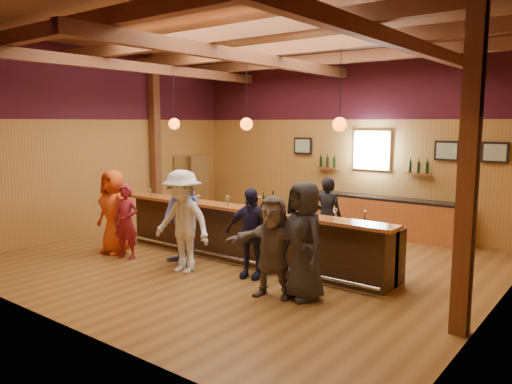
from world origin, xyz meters
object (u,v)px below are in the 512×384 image
at_px(back_bar_cabinet, 381,216).
at_px(bottle_a, 263,202).
at_px(customer_denim, 182,219).
at_px(ice_bucket, 258,202).
at_px(customer_orange, 114,212).
at_px(customer_brown, 272,246).
at_px(customer_white, 182,222).
at_px(customer_navy, 251,233).
at_px(bartender, 327,216).
at_px(bar_counter, 252,234).
at_px(stainless_fridge, 192,187).
at_px(customer_redvest, 126,222).
at_px(customer_dark, 304,240).

relative_size(back_bar_cabinet, bottle_a, 12.92).
bearing_deg(customer_denim, ice_bucket, 47.70).
height_order(customer_orange, ice_bucket, customer_orange).
bearing_deg(customer_brown, customer_white, 161.39).
distance_m(customer_navy, bartender, 2.14).
distance_m(customer_denim, customer_white, 0.43).
height_order(bar_counter, bartender, bartender).
bearing_deg(customer_orange, bottle_a, 24.58).
distance_m(customer_navy, customer_brown, 1.05).
distance_m(ice_bucket, bottle_a, 0.10).
xyz_separation_m(stainless_fridge, customer_navy, (4.82, -3.39, -0.10)).
relative_size(back_bar_cabinet, bartender, 2.44).
height_order(bar_counter, customer_redvest, customer_redvest).
bearing_deg(customer_brown, customer_denim, 154.72).
height_order(customer_denim, customer_dark, customer_dark).
distance_m(customer_orange, customer_white, 2.11).
bearing_deg(customer_redvest, customer_dark, -14.05).
relative_size(customer_redvest, customer_navy, 0.94).
bearing_deg(bartender, customer_denim, 28.13).
bearing_deg(bottle_a, customer_redvest, -152.32).
xyz_separation_m(customer_denim, customer_brown, (2.38, -0.35, -0.09)).
bearing_deg(customer_navy, customer_denim, 172.96).
relative_size(customer_orange, bartender, 1.08).
height_order(bar_counter, customer_white, customer_white).
relative_size(customer_dark, bartender, 1.13).
relative_size(customer_orange, bottle_a, 5.70).
height_order(customer_denim, customer_navy, customer_denim).
bearing_deg(ice_bucket, customer_dark, -31.77).
distance_m(back_bar_cabinet, bottle_a, 3.91).
relative_size(bar_counter, bottle_a, 20.35).
bearing_deg(bottle_a, bartender, 65.56).
height_order(customer_denim, bartender, customer_denim).
distance_m(customer_redvest, customer_dark, 4.07).
bearing_deg(customer_redvest, customer_white, -15.71).
bearing_deg(customer_brown, customer_dark, 11.52).
bearing_deg(back_bar_cabinet, bar_counter, -108.34).
bearing_deg(customer_brown, customer_navy, 130.19).
distance_m(bar_counter, customer_white, 1.58).
distance_m(back_bar_cabinet, customer_dark, 4.94).
height_order(customer_navy, customer_brown, customer_brown).
distance_m(bar_counter, customer_redvest, 2.55).
height_order(customer_orange, customer_dark, customer_dark).
relative_size(customer_white, bottle_a, 6.10).
xyz_separation_m(customer_orange, bartender, (3.62, 2.56, -0.06)).
bearing_deg(back_bar_cabinet, customer_brown, -85.52).
bearing_deg(bar_counter, customer_white, -108.27).
height_order(customer_denim, ice_bucket, customer_denim).
relative_size(customer_white, customer_dark, 1.02).
relative_size(customer_white, customer_navy, 1.18).
bearing_deg(bartender, customer_dark, 87.94).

